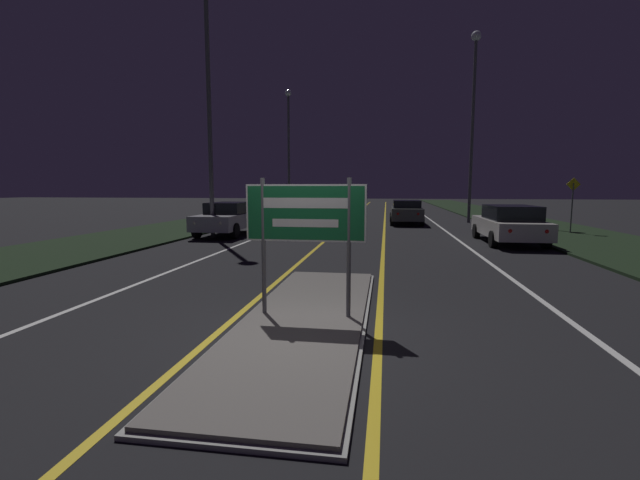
% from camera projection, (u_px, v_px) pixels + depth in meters
% --- Properties ---
extents(ground_plane, '(160.00, 160.00, 0.00)m').
position_uv_depth(ground_plane, '(297.00, 335.00, 6.22)').
color(ground_plane, black).
extents(median_island, '(1.97, 7.02, 0.10)m').
position_uv_depth(median_island, '(306.00, 318.00, 6.90)').
color(median_island, '#999993').
rests_on(median_island, ground_plane).
extents(verge_left, '(5.00, 100.00, 0.08)m').
position_uv_depth(verge_left, '(216.00, 221.00, 27.28)').
color(verge_left, black).
rests_on(verge_left, ground_plane).
extents(verge_right, '(5.00, 100.00, 0.08)m').
position_uv_depth(verge_right, '(532.00, 225.00, 24.39)').
color(verge_right, black).
rests_on(verge_right, ground_plane).
extents(centre_line_yellow_left, '(0.12, 70.00, 0.01)m').
position_uv_depth(centre_line_yellow_left, '(352.00, 217.00, 30.92)').
color(centre_line_yellow_left, gold).
rests_on(centre_line_yellow_left, ground_plane).
extents(centre_line_yellow_right, '(0.12, 70.00, 0.01)m').
position_uv_depth(centre_line_yellow_right, '(385.00, 218.00, 30.56)').
color(centre_line_yellow_right, gold).
rests_on(centre_line_yellow_right, ground_plane).
extents(lane_line_white_left, '(0.12, 70.00, 0.01)m').
position_uv_depth(lane_line_white_left, '(311.00, 217.00, 31.38)').
color(lane_line_white_left, silver).
rests_on(lane_line_white_left, ground_plane).
extents(lane_line_white_right, '(0.12, 70.00, 0.01)m').
position_uv_depth(lane_line_white_right, '(428.00, 218.00, 30.10)').
color(lane_line_white_right, silver).
rests_on(lane_line_white_right, ground_plane).
extents(edge_line_white_left, '(0.10, 70.00, 0.01)m').
position_uv_depth(edge_line_white_left, '(271.00, 217.00, 31.84)').
color(edge_line_white_left, silver).
rests_on(edge_line_white_left, ground_plane).
extents(edge_line_white_right, '(0.10, 70.00, 0.01)m').
position_uv_depth(edge_line_white_right, '(473.00, 219.00, 29.65)').
color(edge_line_white_right, silver).
rests_on(edge_line_white_right, ground_plane).
extents(highway_sign, '(1.91, 0.07, 2.19)m').
position_uv_depth(highway_sign, '(305.00, 220.00, 6.70)').
color(highway_sign, '#56565B').
rests_on(highway_sign, median_island).
extents(streetlight_left_near, '(0.58, 0.58, 10.74)m').
position_uv_depth(streetlight_left_near, '(208.00, 67.00, 17.65)').
color(streetlight_left_near, '#56565B').
rests_on(streetlight_left_near, ground_plane).
extents(streetlight_left_far, '(0.49, 0.49, 9.72)m').
position_uv_depth(streetlight_left_far, '(289.00, 138.00, 33.67)').
color(streetlight_left_far, '#56565B').
rests_on(streetlight_left_far, ground_plane).
extents(streetlight_right_near, '(0.57, 0.57, 11.24)m').
position_uv_depth(streetlight_right_near, '(474.00, 100.00, 25.40)').
color(streetlight_right_near, '#56565B').
rests_on(streetlight_right_near, ground_plane).
extents(car_receding_0, '(2.00, 4.81, 1.47)m').
position_uv_depth(car_receding_0, '(509.00, 224.00, 16.47)').
color(car_receding_0, silver).
rests_on(car_receding_0, ground_plane).
extents(car_receding_1, '(1.88, 4.54, 1.41)m').
position_uv_depth(car_receding_1, '(406.00, 211.00, 25.25)').
color(car_receding_1, '#4C514C').
rests_on(car_receding_1, ground_plane).
extents(car_approaching_0, '(1.91, 4.51, 1.47)m').
position_uv_depth(car_approaching_0, '(228.00, 218.00, 19.35)').
color(car_approaching_0, '#B7B7BC').
rests_on(car_approaching_0, ground_plane).
extents(car_approaching_1, '(1.87, 4.84, 1.43)m').
position_uv_depth(car_approaching_1, '(276.00, 209.00, 27.46)').
color(car_approaching_1, silver).
rests_on(car_approaching_1, ground_plane).
extents(car_approaching_2, '(2.01, 4.05, 1.49)m').
position_uv_depth(car_approaching_2, '(317.00, 201.00, 43.01)').
color(car_approaching_2, '#4C514C').
rests_on(car_approaching_2, ground_plane).
extents(warning_sign, '(0.60, 0.06, 2.51)m').
position_uv_depth(warning_sign, '(572.00, 200.00, 19.47)').
color(warning_sign, '#56565B').
rests_on(warning_sign, verge_right).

